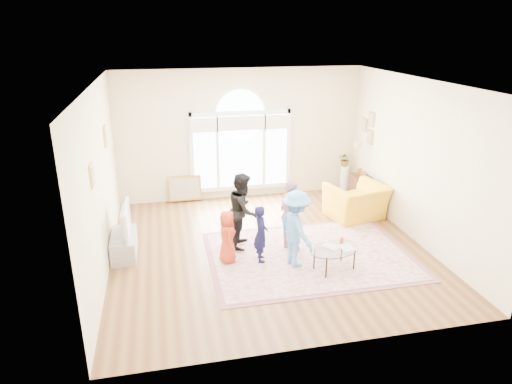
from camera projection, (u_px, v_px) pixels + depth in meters
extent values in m
plane|color=#59341B|center=(268.00, 248.00, 8.99)|extent=(6.00, 6.00, 0.00)
plane|color=beige|center=(240.00, 135.00, 11.19)|extent=(6.00, 0.00, 6.00)
plane|color=beige|center=(326.00, 241.00, 5.68)|extent=(6.00, 0.00, 6.00)
plane|color=beige|center=(100.00, 182.00, 7.85)|extent=(0.00, 6.00, 6.00)
plane|color=beige|center=(416.00, 161.00, 9.03)|extent=(0.00, 6.00, 6.00)
plane|color=white|center=(270.00, 82.00, 7.89)|extent=(6.00, 6.00, 0.00)
cube|color=white|center=(241.00, 187.00, 11.62)|extent=(2.50, 0.08, 0.10)
cube|color=white|center=(240.00, 113.00, 10.97)|extent=(2.50, 0.08, 0.10)
cube|color=white|center=(191.00, 154.00, 11.05)|extent=(0.10, 0.08, 2.00)
cube|color=white|center=(288.00, 148.00, 11.53)|extent=(0.10, 0.08, 2.00)
cube|color=#C6E2FF|center=(205.00, 153.00, 11.12)|extent=(0.55, 0.02, 1.80)
cube|color=#C6E2FF|center=(276.00, 149.00, 11.47)|extent=(0.55, 0.02, 1.80)
cube|color=#C6E2FF|center=(241.00, 151.00, 11.29)|extent=(1.10, 0.02, 1.80)
cylinder|color=#C6E2FF|center=(240.00, 115.00, 10.98)|extent=(1.20, 0.02, 1.20)
cube|color=white|center=(218.00, 152.00, 11.17)|extent=(0.07, 0.04, 1.80)
cube|color=white|center=(264.00, 150.00, 11.40)|extent=(0.07, 0.04, 1.80)
cube|color=white|center=(204.00, 125.00, 10.80)|extent=(0.65, 0.12, 0.35)
cube|color=white|center=(241.00, 123.00, 10.97)|extent=(1.20, 0.12, 0.35)
cube|color=white|center=(277.00, 121.00, 11.15)|extent=(0.65, 0.12, 0.35)
cube|color=tan|center=(105.00, 136.00, 8.87)|extent=(0.03, 0.34, 0.40)
cube|color=#ADA38E|center=(106.00, 136.00, 8.88)|extent=(0.01, 0.28, 0.34)
cube|color=tan|center=(92.00, 175.00, 6.89)|extent=(0.03, 0.30, 0.36)
cube|color=#ADA38E|center=(93.00, 175.00, 6.89)|extent=(0.01, 0.24, 0.30)
cube|color=tan|center=(372.00, 119.00, 10.75)|extent=(0.03, 0.28, 0.34)
cube|color=#ADA38E|center=(371.00, 119.00, 10.75)|extent=(0.01, 0.22, 0.28)
cube|color=tan|center=(370.00, 137.00, 10.90)|extent=(0.03, 0.28, 0.34)
cube|color=#ADA38E|center=(369.00, 137.00, 10.90)|extent=(0.01, 0.22, 0.28)
cube|color=tan|center=(364.00, 125.00, 11.15)|extent=(0.03, 0.26, 0.32)
cube|color=#ADA38E|center=(364.00, 125.00, 11.14)|extent=(0.01, 0.20, 0.26)
cube|color=beige|center=(309.00, 255.00, 8.68)|extent=(3.60, 2.60, 0.02)
cube|color=#81505D|center=(309.00, 256.00, 8.68)|extent=(3.80, 2.80, 0.01)
cube|color=#999DA2|center=(124.00, 245.00, 8.65)|extent=(0.45, 1.00, 0.42)
imported|color=black|center=(121.00, 221.00, 8.48)|extent=(0.13, 1.01, 0.58)
cube|color=#5967C9|center=(126.00, 220.00, 8.50)|extent=(0.02, 0.82, 0.47)
ellipsoid|color=silver|center=(335.00, 249.00, 8.05)|extent=(1.11, 0.88, 0.02)
cylinder|color=black|center=(342.00, 252.00, 8.41)|extent=(0.03, 0.03, 0.40)
cylinder|color=black|center=(314.00, 260.00, 8.13)|extent=(0.03, 0.03, 0.40)
cylinder|color=black|center=(354.00, 260.00, 8.12)|extent=(0.03, 0.03, 0.40)
cylinder|color=black|center=(326.00, 268.00, 7.84)|extent=(0.03, 0.03, 0.40)
imported|color=#B2A58C|center=(327.00, 249.00, 8.02)|extent=(0.35, 0.36, 0.03)
imported|color=#B2A58C|center=(341.00, 249.00, 8.03)|extent=(0.25, 0.31, 0.02)
cylinder|color=#BE3F17|center=(342.00, 241.00, 8.20)|extent=(0.07, 0.07, 0.12)
imported|color=yellow|center=(356.00, 202.00, 10.28)|extent=(1.42, 1.31, 0.78)
cube|color=black|center=(360.00, 189.00, 11.21)|extent=(0.40, 0.50, 0.70)
cylinder|color=black|center=(354.00, 200.00, 11.43)|extent=(0.20, 0.20, 0.02)
cylinder|color=#BD9444|center=(356.00, 175.00, 11.20)|extent=(0.02, 0.02, 1.35)
cone|color=#CCB284|center=(358.00, 146.00, 10.95)|extent=(0.27, 0.27, 0.22)
cylinder|color=white|center=(344.00, 179.00, 11.94)|extent=(0.20, 0.20, 0.70)
imported|color=#33722D|center=(345.00, 159.00, 11.75)|extent=(0.42, 0.39, 0.37)
cube|color=tan|center=(186.00, 201.00, 11.37)|extent=(0.80, 0.14, 0.62)
imported|color=#BA361F|center=(227.00, 237.00, 8.29)|extent=(0.34, 0.50, 1.00)
imported|color=#101135|center=(261.00, 234.00, 8.31)|extent=(0.29, 0.41, 1.08)
imported|color=black|center=(243.00, 210.00, 8.83)|extent=(0.78, 0.87, 1.49)
imported|color=#D79AAD|center=(291.00, 216.00, 8.65)|extent=(0.43, 0.87, 1.42)
imported|color=#5596E3|center=(296.00, 229.00, 8.10)|extent=(0.75, 1.02, 1.42)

